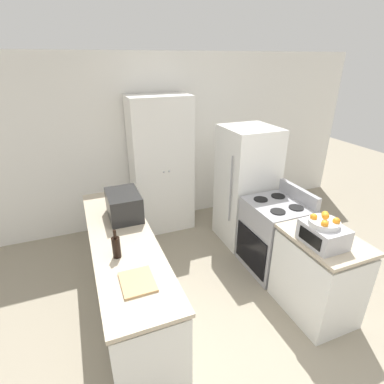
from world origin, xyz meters
TOP-DOWN VIEW (x-y plane):
  - ground_plane at (0.00, 0.00)m, footprint 14.00×14.00m
  - wall_back at (0.00, 3.14)m, footprint 7.00×0.06m
  - counter_left at (-0.92, 1.26)m, footprint 0.60×2.31m
  - counter_right at (0.92, 0.51)m, footprint 0.60×0.81m
  - pantry_cabinet at (-0.05, 2.83)m, footprint 0.88×0.54m
  - stove at (0.94, 1.29)m, footprint 0.66×0.71m
  - refrigerator at (0.96, 2.04)m, footprint 0.71×0.70m
  - microwave at (-0.81, 1.65)m, footprint 0.34×0.47m
  - wine_bottle at (-1.01, 0.95)m, footprint 0.07×0.07m
  - toaster_oven at (0.80, 0.44)m, footprint 0.32×0.39m
  - fruit_bowl at (0.79, 0.45)m, footprint 0.28×0.28m
  - cutting_board at (-0.92, 0.55)m, footprint 0.25×0.31m

SIDE VIEW (x-z plane):
  - ground_plane at x=0.00m, z-range 0.00..0.00m
  - counter_left at x=-0.92m, z-range -0.02..0.90m
  - counter_right at x=0.92m, z-range -0.02..0.90m
  - stove at x=0.94m, z-range -0.07..1.00m
  - refrigerator at x=0.96m, z-range 0.00..1.68m
  - cutting_board at x=-0.92m, z-range 0.91..0.93m
  - toaster_oven at x=0.80m, z-range 0.91..1.11m
  - wine_bottle at x=-1.01m, z-range 0.88..1.15m
  - pantry_cabinet at x=-0.05m, z-range 0.00..2.04m
  - microwave at x=-0.81m, z-range 0.91..1.20m
  - fruit_bowl at x=0.79m, z-range 1.09..1.21m
  - wall_back at x=0.00m, z-range 0.00..2.60m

